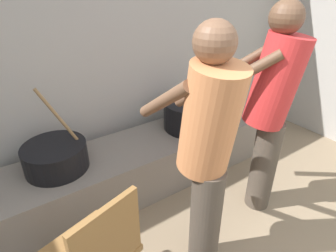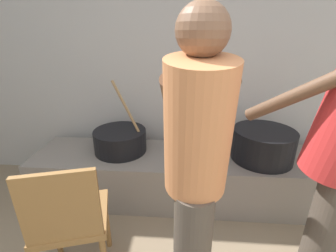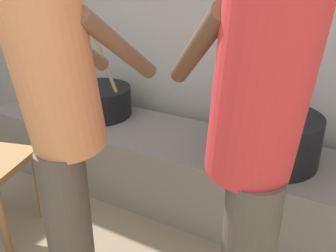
# 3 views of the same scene
# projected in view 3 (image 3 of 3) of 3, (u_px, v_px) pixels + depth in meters

# --- Properties ---
(block_enclosure_rear) EXTENTS (5.29, 0.20, 2.42)m
(block_enclosure_rear) POSITION_uv_depth(u_px,v_px,m) (200.00, 2.00, 2.51)
(block_enclosure_rear) COLOR #ADA8A0
(block_enclosure_rear) RESTS_ON ground_plane
(hearth_ledge) EXTENTS (2.80, 0.60, 0.45)m
(hearth_ledge) POSITION_uv_depth(u_px,v_px,m) (172.00, 166.00, 2.46)
(hearth_ledge) COLOR slate
(hearth_ledge) RESTS_ON ground_plane
(cooking_pot_main) EXTENTS (0.47, 0.47, 0.66)m
(cooking_pot_main) POSITION_uv_depth(u_px,v_px,m) (98.00, 101.00, 2.65)
(cooking_pot_main) COLOR black
(cooking_pot_main) RESTS_ON hearth_ledge
(cooking_pot_secondary) EXTENTS (0.52, 0.52, 0.27)m
(cooking_pot_secondary) POSITION_uv_depth(u_px,v_px,m) (272.00, 138.00, 2.03)
(cooking_pot_secondary) COLOR black
(cooking_pot_secondary) RESTS_ON hearth_ledge
(cook_in_red_shirt) EXTENTS (0.70, 0.71, 1.64)m
(cook_in_red_shirt) POSITION_uv_depth(u_px,v_px,m) (256.00, 135.00, 1.22)
(cook_in_red_shirt) COLOR #4C4238
(cook_in_red_shirt) RESTS_ON ground_plane
(cook_in_orange_shirt) EXTENTS (0.35, 0.67, 1.60)m
(cook_in_orange_shirt) POSITION_uv_depth(u_px,v_px,m) (61.00, 116.00, 1.45)
(cook_in_orange_shirt) COLOR #4C4238
(cook_in_orange_shirt) RESTS_ON ground_plane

